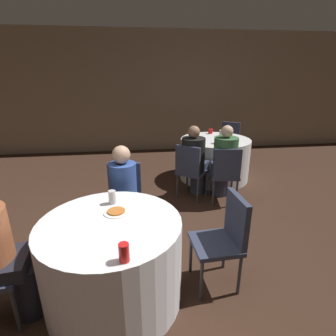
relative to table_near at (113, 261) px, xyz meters
The scene contains 17 objects.
ground_plane 0.39m from the table_near, 57.16° to the left, with size 16.00×16.00×0.00m, color #382319.
wall_back 4.81m from the table_near, 89.12° to the left, with size 16.00×0.06×2.80m.
table_near is the anchor object (origin of this frame).
table_far 3.06m from the table_near, 57.43° to the left, with size 1.24×1.24×0.74m.
chair_near_north 0.99m from the table_near, 85.41° to the left, with size 0.43×0.43×0.87m.
chair_near_east 0.99m from the table_near, ahead, with size 0.43×0.42×0.87m.
chair_far_south 2.17m from the table_near, 46.30° to the left, with size 0.46×0.46×0.87m.
chair_far_northeast 4.10m from the table_near, 57.07° to the left, with size 0.56×0.56×0.87m.
chair_far_southwest 2.05m from the table_near, 59.98° to the left, with size 0.56×0.56×0.87m.
person_green_jacket 2.30m from the table_near, 48.54° to the left, with size 0.37×0.51×1.16m.
person_black_shirt 2.21m from the table_near, 59.43° to the left, with size 0.47×0.49×1.13m.
person_blue_shirt 0.83m from the table_near, 85.41° to the left, with size 0.32×0.49×1.12m.
pizza_plate_near 0.41m from the table_near, 73.60° to the left, with size 0.21×0.21×0.02m.
soda_can_red 0.65m from the table_near, 74.75° to the right, with size 0.07×0.07×0.12m.
soda_can_silver 0.54m from the table_near, 89.50° to the left, with size 0.07×0.07×0.12m.
bottle_far 2.87m from the table_near, 54.08° to the left, with size 0.09×0.09×0.22m.
cup_far 3.50m from the table_near, 60.98° to the left, with size 0.08×0.08×0.09m.
Camera 1 is at (0.15, -1.93, 1.83)m, focal length 28.00 mm.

